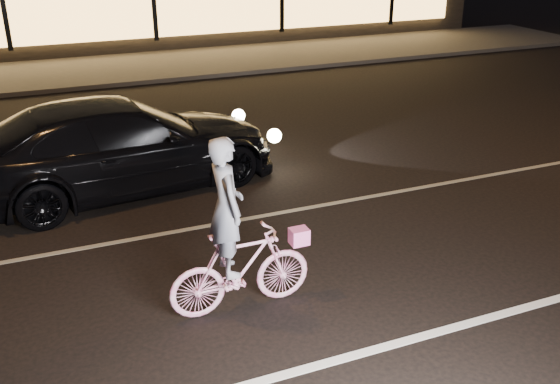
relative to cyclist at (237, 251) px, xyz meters
name	(u,v)px	position (x,y,z in m)	size (l,w,h in m)	color
ground	(397,262)	(2.32, 0.21, -0.76)	(90.00, 90.00, 0.00)	black
lane_stripe_near	(469,323)	(2.32, -1.29, -0.76)	(60.00, 0.12, 0.01)	silver
lane_stripe_far	(330,204)	(2.32, 2.21, -0.76)	(60.00, 0.10, 0.01)	gray
sidewalk	(170,65)	(2.32, 13.21, -0.70)	(30.00, 4.00, 0.12)	#383533
cyclist	(237,251)	(0.00, 0.00, 0.00)	(1.70, 0.59, 2.14)	#D63080
sedan	(121,145)	(-0.61, 4.16, 0.00)	(5.52, 2.84, 1.53)	black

